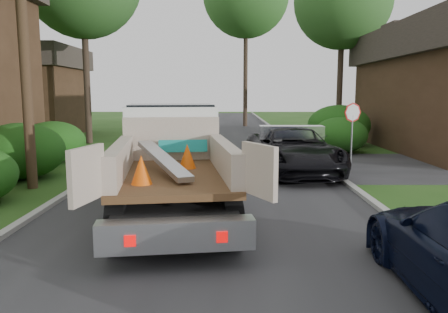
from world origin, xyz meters
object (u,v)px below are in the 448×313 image
Objects in this scene: house_left_far at (22,90)px; tree_right_far at (343,0)px; utility_pole at (22,10)px; black_pickup at (293,150)px; stop_sign at (352,121)px; flatbed_truck at (172,152)px.

tree_right_far is at bearing -5.44° from house_left_far.
black_pickup is (8.19, 2.63, -4.36)m from utility_pole.
house_left_far is at bearing 145.19° from stop_sign.
tree_right_far reaches higher than house_left_far.
tree_right_far reaches higher than black_pickup.
utility_pole is 18.93m from house_left_far.
house_left_far reaches higher than stop_sign.
tree_right_far is 1.64× the size of flatbed_truck.
tree_right_far is at bearing 55.68° from flatbed_truck.
utility_pole reaches higher than stop_sign.
stop_sign is 22.81m from house_left_far.
stop_sign is at bearing 20.62° from utility_pole.
utility_pole is 1.43× the size of flatbed_truck.
utility_pole reaches higher than black_pickup.
black_pickup is at bearing -111.16° from tree_right_far.
tree_right_far is 20.34m from flatbed_truck.
black_pickup is (3.74, 4.66, -0.56)m from flatbed_truck.
tree_right_far is at bearing 63.86° from black_pickup.
tree_right_far reaches higher than flatbed_truck.
tree_right_far is (12.98, 15.02, 3.31)m from utility_pole.
house_left_far is at bearing 115.23° from utility_pole.
black_pickup is at bearing -150.89° from stop_sign.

